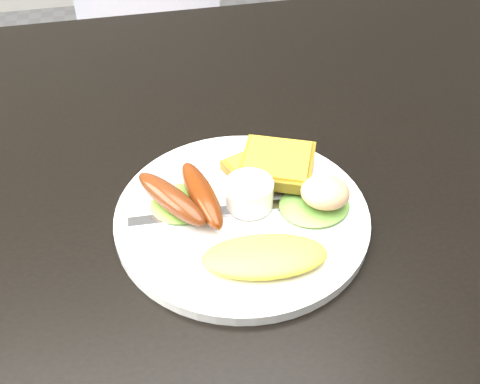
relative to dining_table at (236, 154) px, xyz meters
The scene contains 13 objects.
dining_table is the anchor object (origin of this frame).
dining_chair 0.85m from the dining_table, 92.98° to the left, with size 0.40×0.40×0.05m, color #A8795D.
plate 0.14m from the dining_table, 99.42° to the right, with size 0.27×0.27×0.01m, color white.
lettuce_left 0.15m from the dining_table, 125.45° to the right, with size 0.07×0.06×0.01m, color #5C9A36.
lettuce_right 0.16m from the dining_table, 69.95° to the right, with size 0.08×0.07×0.01m, color #4A8230.
omelette 0.22m from the dining_table, 94.62° to the right, with size 0.12×0.06×0.02m, color yellow.
sausage_a 0.16m from the dining_table, 127.78° to the right, with size 0.03×0.11×0.03m, color brown.
sausage_b 0.15m from the dining_table, 117.13° to the right, with size 0.03×0.11×0.03m, color #672403.
ramekin 0.14m from the dining_table, 95.80° to the right, with size 0.05×0.05×0.03m, color white.
toast_a 0.09m from the dining_table, 81.44° to the right, with size 0.07×0.07×0.01m, color brown.
toast_b 0.11m from the dining_table, 72.77° to the right, with size 0.08×0.08×0.01m, color olive.
potato_salad 0.17m from the dining_table, 67.46° to the right, with size 0.05×0.05×0.03m, color beige.
fork 0.15m from the dining_table, 113.60° to the right, with size 0.17×0.01×0.00m, color #ADAFB7.
Camera 1 is at (-0.12, -0.56, 1.18)m, focal length 42.00 mm.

